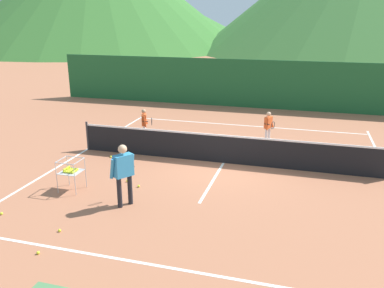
{
  "coord_description": "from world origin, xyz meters",
  "views": [
    {
      "loc": [
        2.43,
        -12.29,
        4.67
      ],
      "look_at": [
        -0.8,
        -1.01,
        0.9
      ],
      "focal_mm": 37.45,
      "sensor_mm": 36.0,
      "label": 1
    }
  ],
  "objects_px": {
    "tennis_net": "(224,149)",
    "instructor": "(124,170)",
    "student_0": "(145,122)",
    "tennis_ball_5": "(2,214)",
    "tennis_ball_4": "(139,186)",
    "tennis_ball_0": "(38,253)",
    "tennis_ball_2": "(60,230)",
    "tennis_ball_3": "(127,181)",
    "student_1": "(268,125)",
    "ball_cart": "(70,170)",
    "tennis_ball_1": "(111,157)"
  },
  "relations": [
    {
      "from": "tennis_net",
      "to": "instructor",
      "type": "height_order",
      "value": "instructor"
    },
    {
      "from": "student_0",
      "to": "tennis_ball_5",
      "type": "height_order",
      "value": "student_0"
    },
    {
      "from": "tennis_net",
      "to": "tennis_ball_4",
      "type": "relative_size",
      "value": 149.19
    },
    {
      "from": "tennis_ball_4",
      "to": "tennis_ball_0",
      "type": "bearing_deg",
      "value": -99.96
    },
    {
      "from": "student_0",
      "to": "tennis_ball_2",
      "type": "height_order",
      "value": "student_0"
    },
    {
      "from": "tennis_ball_3",
      "to": "student_1",
      "type": "bearing_deg",
      "value": 53.94
    },
    {
      "from": "tennis_ball_5",
      "to": "ball_cart",
      "type": "bearing_deg",
      "value": 64.22
    },
    {
      "from": "tennis_net",
      "to": "tennis_ball_2",
      "type": "xyz_separation_m",
      "value": [
        -2.67,
        -5.4,
        -0.47
      ]
    },
    {
      "from": "tennis_ball_2",
      "to": "ball_cart",
      "type": "bearing_deg",
      "value": 115.06
    },
    {
      "from": "instructor",
      "to": "tennis_ball_0",
      "type": "relative_size",
      "value": 24.18
    },
    {
      "from": "tennis_ball_5",
      "to": "tennis_ball_0",
      "type": "bearing_deg",
      "value": -32.2
    },
    {
      "from": "student_0",
      "to": "ball_cart",
      "type": "bearing_deg",
      "value": -92.0
    },
    {
      "from": "tennis_ball_0",
      "to": "tennis_ball_4",
      "type": "distance_m",
      "value": 3.75
    },
    {
      "from": "tennis_ball_2",
      "to": "tennis_ball_1",
      "type": "bearing_deg",
      "value": 103.69
    },
    {
      "from": "student_1",
      "to": "tennis_ball_3",
      "type": "relative_size",
      "value": 18.17
    },
    {
      "from": "instructor",
      "to": "tennis_ball_2",
      "type": "xyz_separation_m",
      "value": [
        -0.86,
        -1.64,
        -0.95
      ]
    },
    {
      "from": "tennis_net",
      "to": "instructor",
      "type": "bearing_deg",
      "value": -115.7
    },
    {
      "from": "student_1",
      "to": "tennis_ball_3",
      "type": "xyz_separation_m",
      "value": [
        -3.58,
        -4.92,
        -0.71
      ]
    },
    {
      "from": "tennis_net",
      "to": "tennis_ball_3",
      "type": "distance_m",
      "value": 3.4
    },
    {
      "from": "tennis_net",
      "to": "tennis_ball_3",
      "type": "relative_size",
      "value": 149.19
    },
    {
      "from": "ball_cart",
      "to": "tennis_ball_5",
      "type": "bearing_deg",
      "value": -115.78
    },
    {
      "from": "student_1",
      "to": "tennis_ball_0",
      "type": "xyz_separation_m",
      "value": [
        -3.76,
        -8.87,
        -0.71
      ]
    },
    {
      "from": "ball_cart",
      "to": "tennis_ball_1",
      "type": "relative_size",
      "value": 13.22
    },
    {
      "from": "student_1",
      "to": "tennis_ball_2",
      "type": "relative_size",
      "value": 18.17
    },
    {
      "from": "instructor",
      "to": "tennis_ball_2",
      "type": "distance_m",
      "value": 2.09
    },
    {
      "from": "instructor",
      "to": "tennis_ball_3",
      "type": "distance_m",
      "value": 1.79
    },
    {
      "from": "tennis_net",
      "to": "tennis_ball_1",
      "type": "xyz_separation_m",
      "value": [
        -3.85,
        -0.56,
        -0.47
      ]
    },
    {
      "from": "tennis_ball_1",
      "to": "tennis_ball_5",
      "type": "xyz_separation_m",
      "value": [
        -0.67,
        -4.52,
        0.0
      ]
    },
    {
      "from": "tennis_net",
      "to": "tennis_ball_4",
      "type": "height_order",
      "value": "tennis_net"
    },
    {
      "from": "tennis_ball_0",
      "to": "tennis_ball_5",
      "type": "relative_size",
      "value": 1.0
    },
    {
      "from": "tennis_ball_2",
      "to": "tennis_ball_5",
      "type": "height_order",
      "value": "same"
    },
    {
      "from": "ball_cart",
      "to": "tennis_ball_2",
      "type": "xyz_separation_m",
      "value": [
        0.98,
        -2.1,
        -0.55
      ]
    },
    {
      "from": "tennis_ball_0",
      "to": "tennis_ball_3",
      "type": "distance_m",
      "value": 3.95
    },
    {
      "from": "tennis_ball_3",
      "to": "tennis_ball_4",
      "type": "xyz_separation_m",
      "value": [
        0.47,
        -0.26,
        0.0
      ]
    },
    {
      "from": "student_0",
      "to": "tennis_ball_5",
      "type": "relative_size",
      "value": 18.39
    },
    {
      "from": "tennis_ball_4",
      "to": "tennis_ball_5",
      "type": "distance_m",
      "value": 3.58
    },
    {
      "from": "instructor",
      "to": "student_1",
      "type": "relative_size",
      "value": 1.33
    },
    {
      "from": "ball_cart",
      "to": "tennis_ball_2",
      "type": "height_order",
      "value": "ball_cart"
    },
    {
      "from": "student_1",
      "to": "tennis_ball_0",
      "type": "height_order",
      "value": "student_1"
    },
    {
      "from": "instructor",
      "to": "tennis_ball_1",
      "type": "height_order",
      "value": "instructor"
    },
    {
      "from": "tennis_ball_5",
      "to": "tennis_ball_3",
      "type": "bearing_deg",
      "value": 52.21
    },
    {
      "from": "tennis_net",
      "to": "tennis_ball_5",
      "type": "bearing_deg",
      "value": -131.62
    },
    {
      "from": "ball_cart",
      "to": "tennis_ball_3",
      "type": "height_order",
      "value": "ball_cart"
    },
    {
      "from": "ball_cart",
      "to": "tennis_ball_1",
      "type": "bearing_deg",
      "value": 94.1
    },
    {
      "from": "instructor",
      "to": "tennis_ball_1",
      "type": "bearing_deg",
      "value": 122.57
    },
    {
      "from": "tennis_ball_0",
      "to": "tennis_ball_3",
      "type": "xyz_separation_m",
      "value": [
        0.18,
        3.95,
        0.0
      ]
    },
    {
      "from": "student_1",
      "to": "ball_cart",
      "type": "xyz_separation_m",
      "value": [
        -4.83,
        -5.86,
        -0.16
      ]
    },
    {
      "from": "tennis_net",
      "to": "tennis_ball_3",
      "type": "bearing_deg",
      "value": -135.54
    },
    {
      "from": "student_1",
      "to": "ball_cart",
      "type": "bearing_deg",
      "value": -129.51
    },
    {
      "from": "tennis_ball_2",
      "to": "tennis_ball_4",
      "type": "bearing_deg",
      "value": 75.11
    }
  ]
}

